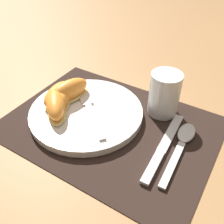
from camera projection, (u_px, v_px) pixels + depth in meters
The scene contains 11 objects.
ground_plane at pixel (110, 126), 0.57m from camera, with size 3.00×3.00×0.00m, color #A37547.
placemat at pixel (110, 126), 0.57m from camera, with size 0.44×0.33×0.00m.
plate at pixel (87, 112), 0.59m from camera, with size 0.25×0.25×0.02m.
juice_glass at pixel (164, 96), 0.58m from camera, with size 0.07×0.07×0.10m.
knife at pixel (163, 147), 0.52m from camera, with size 0.03×0.21×0.01m.
spoon at pixel (183, 140), 0.53m from camera, with size 0.04×0.18×0.01m.
fork at pixel (89, 107), 0.59m from camera, with size 0.16×0.14×0.00m.
citrus_wedge_0 at pixel (69, 92), 0.61m from camera, with size 0.07×0.11×0.05m.
citrus_wedge_1 at pixel (58, 95), 0.60m from camera, with size 0.06×0.10×0.04m.
citrus_wedge_2 at pixel (59, 101), 0.58m from camera, with size 0.08×0.11×0.04m.
citrus_wedge_3 at pixel (56, 105), 0.57m from camera, with size 0.11×0.11×0.04m.
Camera 1 is at (0.23, -0.36, 0.39)m, focal length 42.00 mm.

